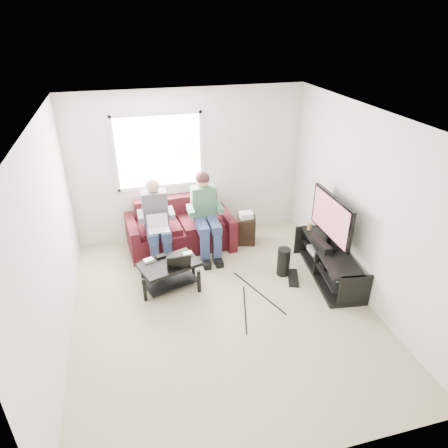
# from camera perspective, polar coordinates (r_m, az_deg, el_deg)

# --- Properties ---
(floor) EXTENTS (4.50, 4.50, 0.00)m
(floor) POSITION_cam_1_polar(r_m,az_deg,el_deg) (5.66, -0.25, -11.89)
(floor) COLOR #BAB190
(floor) RESTS_ON ground
(ceiling) EXTENTS (4.50, 4.50, 0.00)m
(ceiling) POSITION_cam_1_polar(r_m,az_deg,el_deg) (4.47, -0.32, 14.64)
(ceiling) COLOR white
(ceiling) RESTS_ON wall_back
(wall_back) EXTENTS (4.50, 0.00, 4.50)m
(wall_back) POSITION_cam_1_polar(r_m,az_deg,el_deg) (6.95, -4.99, 8.27)
(wall_back) COLOR silver
(wall_back) RESTS_ON floor
(wall_front) EXTENTS (4.50, 0.00, 4.50)m
(wall_front) POSITION_cam_1_polar(r_m,az_deg,el_deg) (3.23, 10.34, -18.74)
(wall_front) COLOR silver
(wall_front) RESTS_ON floor
(wall_left) EXTENTS (0.00, 4.50, 4.50)m
(wall_left) POSITION_cam_1_polar(r_m,az_deg,el_deg) (4.90, -23.60, -3.02)
(wall_left) COLOR silver
(wall_left) RESTS_ON floor
(wall_right) EXTENTS (0.00, 4.50, 4.50)m
(wall_right) POSITION_cam_1_polar(r_m,az_deg,el_deg) (5.72, 19.53, 2.21)
(wall_right) COLOR silver
(wall_right) RESTS_ON floor
(window) EXTENTS (1.48, 0.04, 1.28)m
(window) POSITION_cam_1_polar(r_m,az_deg,el_deg) (6.78, -9.29, 10.17)
(window) COLOR white
(window) RESTS_ON wall_back
(sofa) EXTENTS (1.82, 0.94, 0.82)m
(sofa) POSITION_cam_1_polar(r_m,az_deg,el_deg) (6.93, -6.33, -0.87)
(sofa) COLOR #491219
(sofa) RESTS_ON floor
(person_left) EXTENTS (0.40, 0.70, 1.34)m
(person_left) POSITION_cam_1_polar(r_m,az_deg,el_deg) (6.43, -9.62, 0.76)
(person_left) COLOR navy
(person_left) RESTS_ON sofa
(person_right) EXTENTS (0.40, 0.71, 1.38)m
(person_right) POSITION_cam_1_polar(r_m,az_deg,el_deg) (6.52, -2.69, 2.13)
(person_right) COLOR navy
(person_right) RESTS_ON sofa
(laptop_silver) EXTENTS (0.34, 0.25, 0.24)m
(laptop_silver) POSITION_cam_1_polar(r_m,az_deg,el_deg) (6.24, -9.37, -0.37)
(laptop_silver) COLOR silver
(laptop_silver) RESTS_ON person_left
(coffee_table) EXTENTS (0.96, 0.75, 0.42)m
(coffee_table) POSITION_cam_1_polar(r_m,az_deg,el_deg) (5.92, -7.79, -6.47)
(coffee_table) COLOR black
(coffee_table) RESTS_ON floor
(laptop_black) EXTENTS (0.38, 0.30, 0.24)m
(laptop_black) POSITION_cam_1_polar(r_m,az_deg,el_deg) (5.74, -6.64, -4.84)
(laptop_black) COLOR black
(laptop_black) RESTS_ON coffee_table
(controller_a) EXTENTS (0.16, 0.13, 0.04)m
(controller_a) POSITION_cam_1_polar(r_m,az_deg,el_deg) (5.94, -10.71, -5.12)
(controller_a) COLOR silver
(controller_a) RESTS_ON coffee_table
(controller_b) EXTENTS (0.16, 0.12, 0.04)m
(controller_b) POSITION_cam_1_polar(r_m,az_deg,el_deg) (5.99, -9.05, -4.60)
(controller_b) COLOR black
(controller_b) RESTS_ON coffee_table
(controller_c) EXTENTS (0.15, 0.11, 0.04)m
(controller_c) POSITION_cam_1_polar(r_m,az_deg,el_deg) (6.01, -5.23, -4.27)
(controller_c) COLOR gray
(controller_c) RESTS_ON coffee_table
(tv_stand) EXTENTS (0.66, 1.57, 0.50)m
(tv_stand) POSITION_cam_1_polar(r_m,az_deg,el_deg) (6.34, 14.71, -5.57)
(tv_stand) COLOR black
(tv_stand) RESTS_ON floor
(tv) EXTENTS (0.12, 1.10, 0.81)m
(tv) POSITION_cam_1_polar(r_m,az_deg,el_deg) (6.05, 15.08, 0.77)
(tv) COLOR black
(tv) RESTS_ON tv_stand
(soundbar) EXTENTS (0.12, 0.50, 0.10)m
(soundbar) POSITION_cam_1_polar(r_m,az_deg,el_deg) (6.19, 13.66, -2.72)
(soundbar) COLOR black
(soundbar) RESTS_ON tv_stand
(drink_cup) EXTENTS (0.08, 0.08, 0.12)m
(drink_cup) POSITION_cam_1_polar(r_m,az_deg,el_deg) (6.62, 12.15, -0.32)
(drink_cup) COLOR #B07C4B
(drink_cup) RESTS_ON tv_stand
(console_white) EXTENTS (0.30, 0.22, 0.06)m
(console_white) POSITION_cam_1_polar(r_m,az_deg,el_deg) (6.02, 16.57, -7.00)
(console_white) COLOR silver
(console_white) RESTS_ON tv_stand
(console_grey) EXTENTS (0.34, 0.26, 0.08)m
(console_grey) POSITION_cam_1_polar(r_m,az_deg,el_deg) (6.51, 13.57, -3.59)
(console_grey) COLOR gray
(console_grey) RESTS_ON tv_stand
(console_black) EXTENTS (0.38, 0.30, 0.07)m
(console_black) POSITION_cam_1_polar(r_m,az_deg,el_deg) (6.26, 15.01, -5.23)
(console_black) COLOR black
(console_black) RESTS_ON tv_stand
(subwoofer) EXTENTS (0.20, 0.20, 0.45)m
(subwoofer) POSITION_cam_1_polar(r_m,az_deg,el_deg) (6.26, 8.50, -5.35)
(subwoofer) COLOR black
(subwoofer) RESTS_ON floor
(keyboard_floor) EXTENTS (0.30, 0.49, 0.03)m
(keyboard_floor) POSITION_cam_1_polar(r_m,az_deg,el_deg) (6.30, 9.85, -7.58)
(keyboard_floor) COLOR black
(keyboard_floor) RESTS_ON floor
(end_table) EXTENTS (0.33, 0.33, 0.59)m
(end_table) POSITION_cam_1_polar(r_m,az_deg,el_deg) (7.03, 3.13, -0.71)
(end_table) COLOR black
(end_table) RESTS_ON floor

